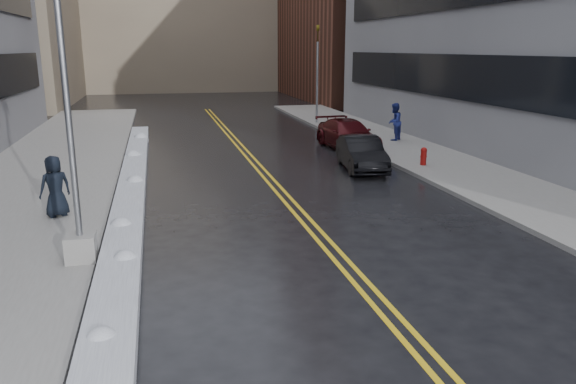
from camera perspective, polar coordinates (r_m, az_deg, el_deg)
ground at (r=11.71m, az=-4.81°, el=-9.73°), size 160.00×160.00×0.00m
sidewalk_west at (r=21.54m, az=-24.25°, el=0.52°), size 5.50×50.00×0.15m
sidewalk_east at (r=24.04m, az=15.68°, el=2.60°), size 4.00×50.00×0.15m
lane_line_left at (r=21.48m, az=-2.56°, el=1.57°), size 0.12×50.00×0.01m
lane_line_right at (r=21.53m, az=-1.78°, el=1.61°), size 0.12×50.00×0.01m
snow_ridge at (r=19.17m, az=-15.67°, el=-0.03°), size 0.90×30.00×0.34m
lamppost at (r=12.91m, az=-21.09°, el=3.43°), size 0.65×0.65×7.62m
fire_hydrant at (r=23.48m, az=13.61°, el=3.65°), size 0.26×0.26×0.73m
traffic_signal at (r=36.02m, az=2.99°, el=12.23°), size 0.16×0.20×6.00m
pedestrian_c at (r=17.02m, az=-22.59°, el=0.54°), size 1.01×0.88×1.74m
pedestrian_east at (r=29.49m, az=10.76°, el=7.02°), size 1.17×1.16×1.91m
car_black at (r=22.74m, az=7.48°, el=3.90°), size 1.97×4.23×1.34m
car_maroon at (r=27.50m, az=6.08°, el=5.83°), size 2.25×4.95×1.41m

